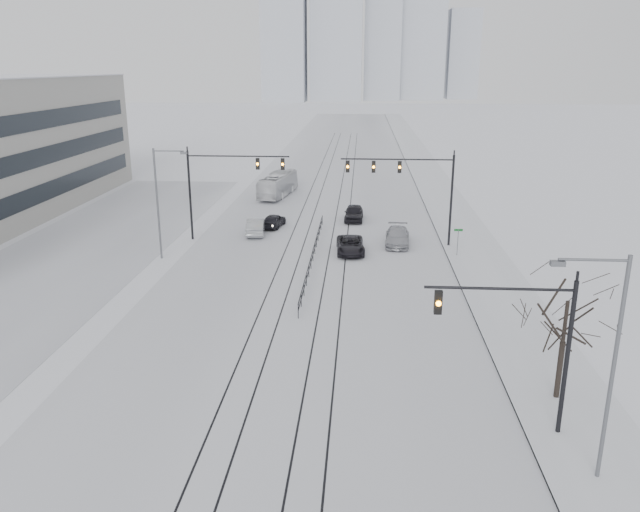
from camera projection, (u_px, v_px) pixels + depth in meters
The scene contains 20 objects.
road at pixel (331, 190), 79.08m from camera, with size 22.00×260.00×0.02m, color silver.
sidewalk_east at pixel (439, 191), 78.20m from camera, with size 5.00×260.00×0.16m, color silver.
curb at pixel (419, 191), 78.37m from camera, with size 0.10×260.00×0.12m, color gray.
parking_strip at pixel (98, 240), 56.51m from camera, with size 14.00×60.00×0.03m, color silver.
tram_rails at pixel (321, 230), 60.00m from camera, with size 5.30×180.00×0.01m.
skyline at pixel (367, 29), 273.59m from camera, with size 96.00×48.00×72.00m.
traffic_mast_near at pixel (529, 336), 25.54m from camera, with size 6.10×0.37×7.00m.
traffic_mast_ne at pixel (413, 181), 53.02m from camera, with size 9.60×0.37×8.00m.
traffic_mast_nw at pixel (222, 179), 55.10m from camera, with size 9.10×0.37×8.00m.
street_light_east at pixel (607, 356), 22.37m from camera, with size 2.73×0.25×9.00m.
street_light_west at pixel (161, 196), 49.72m from camera, with size 2.73×0.25×9.00m.
bare_tree at pixel (567, 312), 28.28m from camera, with size 4.40×4.40×6.10m.
median_fence at pixel (313, 255), 50.31m from camera, with size 0.06×24.00×1.00m.
street_sign at pixel (458, 238), 51.15m from camera, with size 0.70×0.06×2.40m.
sedan_sb_inner at pixel (274, 221), 60.88m from camera, with size 1.57×3.89×1.33m, color black.
sedan_sb_outer at pixel (256, 227), 58.28m from camera, with size 1.60×4.58×1.51m, color #A2A6A9.
sedan_nb_front at pixel (350, 245), 52.51m from camera, with size 2.26×4.90×1.36m, color black.
sedan_nb_right at pixel (397, 237), 54.89m from camera, with size 2.07×5.10×1.48m, color #A0A1A7.
sedan_nb_far at pixel (354, 213), 63.51m from camera, with size 1.84×4.57×1.56m, color black.
box_truck at pixel (278, 185), 75.24m from camera, with size 2.31×9.86×2.75m, color silver.
Camera 1 is at (3.77, -17.98, 15.19)m, focal length 35.00 mm.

